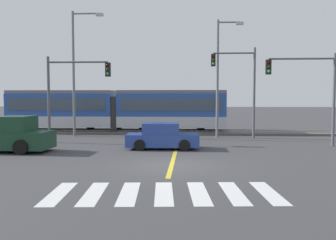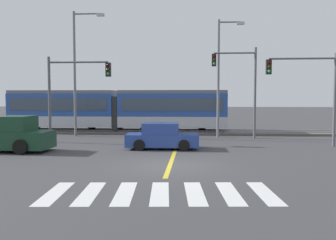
{
  "view_description": "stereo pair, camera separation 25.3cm",
  "coord_description": "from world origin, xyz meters",
  "px_view_note": "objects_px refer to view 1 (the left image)",
  "views": [
    {
      "loc": [
        0.82,
        -15.51,
        3.0
      ],
      "look_at": [
        -0.57,
        6.56,
        1.6
      ],
      "focal_mm": 38.0,
      "sensor_mm": 36.0,
      "label": 1
    },
    {
      "loc": [
        1.07,
        -15.49,
        3.0
      ],
      "look_at": [
        -0.57,
        6.56,
        1.6
      ],
      "focal_mm": 38.0,
      "sensor_mm": 36.0,
      "label": 2
    }
  ],
  "objects_px": {
    "traffic_light_mid_left": "(71,85)",
    "street_lamp_west": "(76,66)",
    "pickup_truck": "(5,136)",
    "sedan_crossing": "(162,137)",
    "street_lamp_centre": "(220,72)",
    "traffic_light_far_right": "(240,79)",
    "light_rail_tram": "(116,109)",
    "traffic_light_mid_right": "(310,83)"
  },
  "relations": [
    {
      "from": "sedan_crossing",
      "to": "pickup_truck",
      "type": "xyz_separation_m",
      "value": [
        -8.66,
        -1.62,
        0.14
      ]
    },
    {
      "from": "sedan_crossing",
      "to": "pickup_truck",
      "type": "distance_m",
      "value": 8.81
    },
    {
      "from": "traffic_light_far_right",
      "to": "street_lamp_west",
      "type": "height_order",
      "value": "street_lamp_west"
    },
    {
      "from": "traffic_light_mid_right",
      "to": "traffic_light_far_right",
      "type": "height_order",
      "value": "traffic_light_far_right"
    },
    {
      "from": "street_lamp_centre",
      "to": "traffic_light_far_right",
      "type": "bearing_deg",
      "value": -20.14
    },
    {
      "from": "light_rail_tram",
      "to": "sedan_crossing",
      "type": "distance_m",
      "value": 10.66
    },
    {
      "from": "street_lamp_west",
      "to": "light_rail_tram",
      "type": "bearing_deg",
      "value": 50.91
    },
    {
      "from": "traffic_light_mid_right",
      "to": "street_lamp_west",
      "type": "bearing_deg",
      "value": 163.94
    },
    {
      "from": "traffic_light_mid_left",
      "to": "street_lamp_centre",
      "type": "height_order",
      "value": "street_lamp_centre"
    },
    {
      "from": "light_rail_tram",
      "to": "traffic_light_mid_right",
      "type": "distance_m",
      "value": 15.75
    },
    {
      "from": "sedan_crossing",
      "to": "light_rail_tram",
      "type": "bearing_deg",
      "value": 116.45
    },
    {
      "from": "street_lamp_centre",
      "to": "street_lamp_west",
      "type": "bearing_deg",
      "value": 179.68
    },
    {
      "from": "light_rail_tram",
      "to": "sedan_crossing",
      "type": "height_order",
      "value": "light_rail_tram"
    },
    {
      "from": "traffic_light_mid_left",
      "to": "street_lamp_centre",
      "type": "distance_m",
      "value": 10.88
    },
    {
      "from": "traffic_light_mid_left",
      "to": "street_lamp_west",
      "type": "distance_m",
      "value": 4.41
    },
    {
      "from": "traffic_light_far_right",
      "to": "street_lamp_centre",
      "type": "bearing_deg",
      "value": 159.86
    },
    {
      "from": "traffic_light_mid_left",
      "to": "street_lamp_west",
      "type": "relative_size",
      "value": 0.59
    },
    {
      "from": "traffic_light_mid_right",
      "to": "traffic_light_far_right",
      "type": "distance_m",
      "value": 5.46
    },
    {
      "from": "sedan_crossing",
      "to": "traffic_light_far_right",
      "type": "distance_m",
      "value": 8.68
    },
    {
      "from": "sedan_crossing",
      "to": "traffic_light_far_right",
      "type": "relative_size",
      "value": 0.64
    },
    {
      "from": "light_rail_tram",
      "to": "traffic_light_mid_left",
      "type": "height_order",
      "value": "traffic_light_mid_left"
    },
    {
      "from": "traffic_light_mid_right",
      "to": "traffic_light_far_right",
      "type": "bearing_deg",
      "value": 132.12
    },
    {
      "from": "pickup_truck",
      "to": "traffic_light_mid_left",
      "type": "relative_size",
      "value": 0.96
    },
    {
      "from": "light_rail_tram",
      "to": "street_lamp_centre",
      "type": "relative_size",
      "value": 2.11
    },
    {
      "from": "pickup_truck",
      "to": "street_lamp_centre",
      "type": "height_order",
      "value": "street_lamp_centre"
    },
    {
      "from": "light_rail_tram",
      "to": "street_lamp_centre",
      "type": "height_order",
      "value": "street_lamp_centre"
    },
    {
      "from": "pickup_truck",
      "to": "traffic_light_mid_right",
      "type": "bearing_deg",
      "value": 11.03
    },
    {
      "from": "sedan_crossing",
      "to": "street_lamp_centre",
      "type": "xyz_separation_m",
      "value": [
        3.82,
        6.38,
        4.25
      ]
    },
    {
      "from": "pickup_truck",
      "to": "sedan_crossing",
      "type": "bearing_deg",
      "value": 10.62
    },
    {
      "from": "light_rail_tram",
      "to": "traffic_light_mid_right",
      "type": "xyz_separation_m",
      "value": [
        13.64,
        -7.66,
        1.81
      ]
    },
    {
      "from": "light_rail_tram",
      "to": "street_lamp_centre",
      "type": "xyz_separation_m",
      "value": [
        8.52,
        -3.09,
        2.9
      ]
    },
    {
      "from": "pickup_truck",
      "to": "street_lamp_west",
      "type": "distance_m",
      "value": 9.39
    },
    {
      "from": "street_lamp_west",
      "to": "traffic_light_mid_right",
      "type": "bearing_deg",
      "value": -16.06
    },
    {
      "from": "light_rail_tram",
      "to": "sedan_crossing",
      "type": "xyz_separation_m",
      "value": [
        4.71,
        -9.46,
        -1.35
      ]
    },
    {
      "from": "light_rail_tram",
      "to": "street_lamp_west",
      "type": "distance_m",
      "value": 5.16
    },
    {
      "from": "sedan_crossing",
      "to": "pickup_truck",
      "type": "bearing_deg",
      "value": -169.38
    },
    {
      "from": "light_rail_tram",
      "to": "traffic_light_far_right",
      "type": "relative_size",
      "value": 2.79
    },
    {
      "from": "traffic_light_mid_right",
      "to": "street_lamp_west",
      "type": "height_order",
      "value": "street_lamp_west"
    },
    {
      "from": "traffic_light_mid_left",
      "to": "street_lamp_west",
      "type": "height_order",
      "value": "street_lamp_west"
    },
    {
      "from": "traffic_light_far_right",
      "to": "light_rail_tram",
      "type": "bearing_deg",
      "value": 160.06
    },
    {
      "from": "pickup_truck",
      "to": "street_lamp_west",
      "type": "bearing_deg",
      "value": 79.52
    },
    {
      "from": "traffic_light_far_right",
      "to": "traffic_light_mid_left",
      "type": "bearing_deg",
      "value": -163.54
    }
  ]
}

